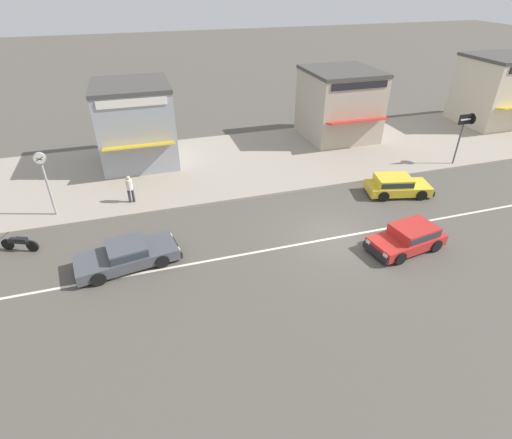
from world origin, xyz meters
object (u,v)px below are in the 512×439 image
Objects in this scene: shopfront_far_kios at (506,89)px; hatchback_red_0 at (409,237)px; street_clock at (43,171)px; shopfront_corner_warung at (136,124)px; hatchback_yellow_1 at (396,185)px; sedan_dark_grey_3 at (127,254)px; arrow_signboard at (471,122)px; pedestrian_near_clock at (130,187)px; motorcycle_1 at (19,243)px; shopfront_mid_block at (339,104)px.

hatchback_red_0 is at bearing -143.40° from shopfront_far_kios.
shopfront_corner_warung is at bearing 51.39° from street_clock.
hatchback_yellow_1 is 0.84× the size of sedan_dark_grey_3.
shopfront_far_kios reaches higher than sedan_dark_grey_3.
arrow_signboard is (24.47, -0.65, 0.29)m from street_clock.
arrow_signboard reaches higher than pedestrian_near_clock.
sedan_dark_grey_3 is (-14.68, -2.21, -0.05)m from hatchback_yellow_1.
hatchback_red_0 is 17.55m from street_clock.
shopfront_far_kios is at bearing 34.69° from arrow_signboard.
shopfront_far_kios reaches higher than pedestrian_near_clock.
hatchback_red_0 is 22.17m from shopfront_far_kios.
hatchback_yellow_1 is at bearing 62.39° from hatchback_red_0.
shopfront_far_kios is at bearing 19.68° from sedan_dark_grey_3.
pedestrian_near_clock is at bearing 86.18° from sedan_dark_grey_3.
street_clock is at bearing -177.17° from pedestrian_near_clock.
shopfront_far_kios is (34.63, 8.23, 2.34)m from motorcycle_1.
motorcycle_1 is 3.68m from street_clock.
pedestrian_near_clock is at bearing -169.76° from shopfront_far_kios.
sedan_dark_grey_3 is 0.80× the size of shopfront_corner_warung.
hatchback_yellow_1 is 17.63m from shopfront_far_kios.
motorcycle_1 is at bearing 163.78° from hatchback_red_0.
shopfront_far_kios is at bearing 10.24° from pedestrian_near_clock.
hatchback_red_0 reaches higher than motorcycle_1.
motorcycle_1 is at bearing -156.18° from shopfront_mid_block.
motorcycle_1 is 1.07× the size of pedestrian_near_clock.
pedestrian_near_clock is 30.13m from shopfront_far_kios.
hatchback_yellow_1 is 14.84m from sedan_dark_grey_3.
street_clock reaches higher than hatchback_red_0.
motorcycle_1 is 0.29× the size of shopfront_corner_warung.
shopfront_mid_block reaches higher than motorcycle_1.
street_clock is (-18.12, 2.97, 2.02)m from hatchback_yellow_1.
pedestrian_near_clock is (0.36, 5.37, 0.51)m from sedan_dark_grey_3.
motorcycle_1 is 35.67m from shopfront_far_kios.
motorcycle_1 is at bearing -124.58° from shopfront_corner_warung.
hatchback_yellow_1 is at bearing -95.49° from shopfront_mid_block.
shopfront_far_kios is (29.60, 5.35, 1.71)m from pedestrian_near_clock.
sedan_dark_grey_3 reaches higher than motorcycle_1.
street_clock is at bearing -170.59° from shopfront_far_kios.
shopfront_mid_block is 14.42m from shopfront_far_kios.
shopfront_corner_warung is (1.16, 10.94, 2.12)m from sedan_dark_grey_3.
sedan_dark_grey_3 is 2.74× the size of motorcycle_1.
shopfront_mid_block reaches higher than hatchback_red_0.
shopfront_far_kios is at bearing 9.41° from street_clock.
street_clock is (-3.44, 5.18, 2.07)m from sedan_dark_grey_3.
arrow_signboard is at bearing 20.12° from hatchback_yellow_1.
street_clock is 0.58× the size of shopfront_mid_block.
hatchback_yellow_1 is at bearing -159.88° from arrow_signboard.
shopfront_corner_warung reaches higher than motorcycle_1.
street_clock reaches higher than pedestrian_near_clock.
pedestrian_near_clock is 0.26× the size of shopfront_mid_block.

